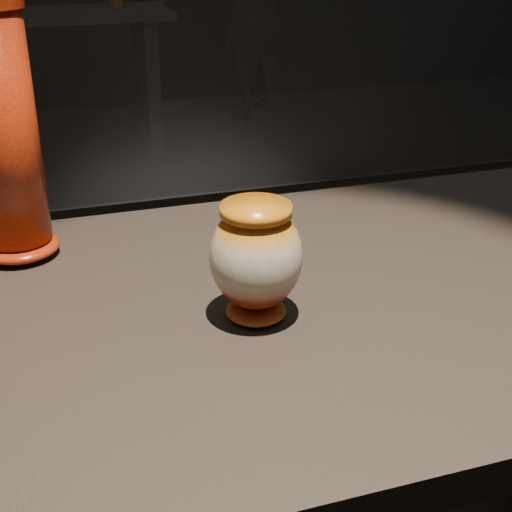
{
  "coord_description": "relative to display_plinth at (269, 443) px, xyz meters",
  "views": [
    {
      "loc": [
        -0.3,
        -0.86,
        1.41
      ],
      "look_at": [
        -0.04,
        -0.05,
        1.0
      ],
      "focal_mm": 50.0,
      "sensor_mm": 36.0,
      "label": 1
    }
  ],
  "objects": [
    {
      "name": "tall_vase",
      "position": [
        -0.34,
        0.26,
        0.46
      ],
      "size": [
        0.15,
        0.15,
        0.4
      ],
      "rotation": [
        0.0,
        0.0,
        0.16
      ],
      "color": "red",
      "rests_on": "display_plinth"
    },
    {
      "name": "main_vase",
      "position": [
        -0.04,
        -0.05,
        0.36
      ],
      "size": [
        0.13,
        0.13,
        0.17
      ],
      "rotation": [
        0.0,
        0.0,
        -0.05
      ],
      "color": "maroon",
      "rests_on": "display_plinth"
    },
    {
      "name": "display_plinth",
      "position": [
        0.0,
        0.0,
        0.0
      ],
      "size": [
        2.0,
        0.8,
        0.9
      ],
      "color": "black",
      "rests_on": "ground"
    },
    {
      "name": "back_shelf",
      "position": [
        -0.42,
        3.68,
        0.01
      ],
      "size": [
        2.0,
        0.6,
        0.9
      ],
      "color": "black",
      "rests_on": "ground"
    }
  ]
}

